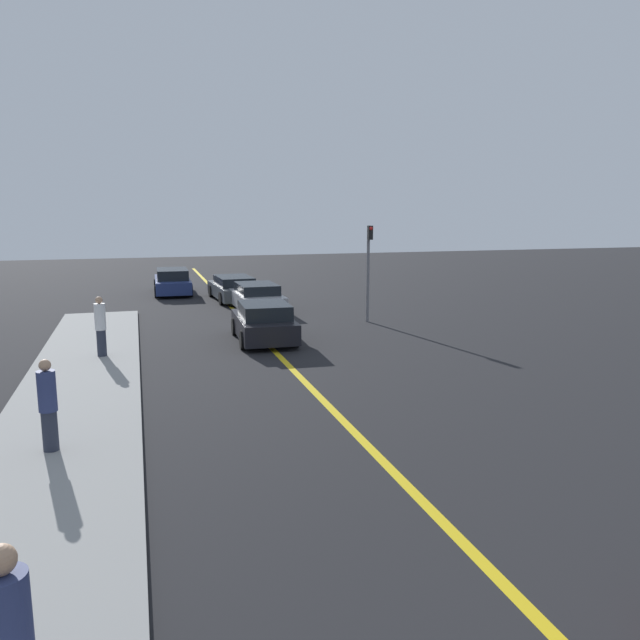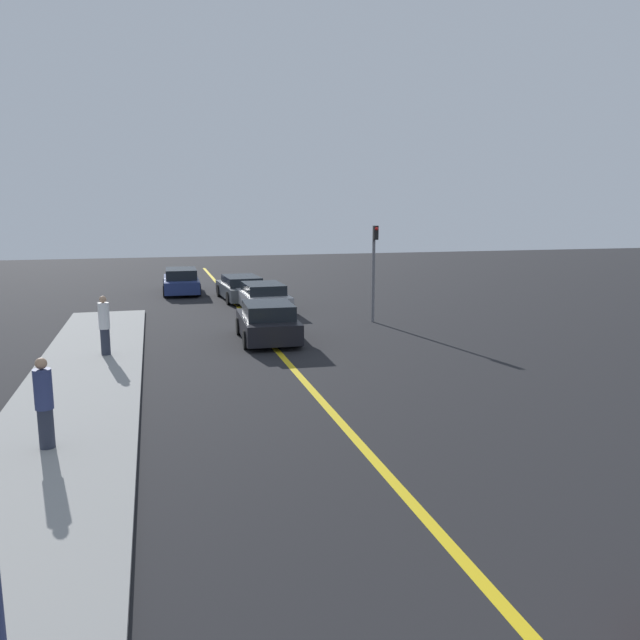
{
  "view_description": "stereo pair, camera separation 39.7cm",
  "coord_description": "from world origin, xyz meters",
  "px_view_note": "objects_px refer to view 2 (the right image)",
  "views": [
    {
      "loc": [
        -4.13,
        -0.42,
        4.55
      ],
      "look_at": [
        0.42,
        15.05,
        1.65
      ],
      "focal_mm": 35.0,
      "sensor_mm": 36.0,
      "label": 1
    },
    {
      "loc": [
        -3.75,
        -0.53,
        4.55
      ],
      "look_at": [
        0.42,
        15.05,
        1.65
      ],
      "focal_mm": 35.0,
      "sensor_mm": 36.0,
      "label": 2
    }
  ],
  "objects_px": {
    "car_parked_left_lot": "(241,288)",
    "traffic_light": "(374,263)",
    "pedestrian_far_standing": "(44,403)",
    "car_ahead_center": "(268,322)",
    "car_oncoming_far": "(181,281)",
    "pedestrian_by_sign": "(104,325)",
    "car_far_distant": "(263,297)"
  },
  "relations": [
    {
      "from": "car_ahead_center",
      "to": "car_parked_left_lot",
      "type": "xyz_separation_m",
      "value": [
        0.46,
        10.02,
        -0.05
      ]
    },
    {
      "from": "pedestrian_by_sign",
      "to": "car_ahead_center",
      "type": "bearing_deg",
      "value": 13.24
    },
    {
      "from": "car_oncoming_far",
      "to": "car_parked_left_lot",
      "type": "bearing_deg",
      "value": -49.4
    },
    {
      "from": "pedestrian_far_standing",
      "to": "car_parked_left_lot",
      "type": "bearing_deg",
      "value": 71.63
    },
    {
      "from": "car_oncoming_far",
      "to": "pedestrian_far_standing",
      "type": "distance_m",
      "value": 22.62
    },
    {
      "from": "car_far_distant",
      "to": "pedestrian_by_sign",
      "type": "xyz_separation_m",
      "value": [
        -6.25,
        -7.85,
        0.43
      ]
    },
    {
      "from": "car_parked_left_lot",
      "to": "car_oncoming_far",
      "type": "relative_size",
      "value": 1.0
    },
    {
      "from": "car_ahead_center",
      "to": "car_far_distant",
      "type": "height_order",
      "value": "car_ahead_center"
    },
    {
      "from": "car_oncoming_far",
      "to": "traffic_light",
      "type": "distance_m",
      "value": 13.2
    },
    {
      "from": "car_parked_left_lot",
      "to": "traffic_light",
      "type": "relative_size",
      "value": 1.24
    },
    {
      "from": "car_parked_left_lot",
      "to": "car_ahead_center",
      "type": "bearing_deg",
      "value": -95.71
    },
    {
      "from": "car_ahead_center",
      "to": "car_parked_left_lot",
      "type": "relative_size",
      "value": 0.83
    },
    {
      "from": "car_parked_left_lot",
      "to": "pedestrian_far_standing",
      "type": "relative_size",
      "value": 2.77
    },
    {
      "from": "car_far_distant",
      "to": "pedestrian_far_standing",
      "type": "xyz_separation_m",
      "value": [
        -6.8,
        -15.53,
        0.38
      ]
    },
    {
      "from": "car_ahead_center",
      "to": "car_oncoming_far",
      "type": "xyz_separation_m",
      "value": [
        -2.32,
        13.43,
        -0.0
      ]
    },
    {
      "from": "car_oncoming_far",
      "to": "traffic_light",
      "type": "height_order",
      "value": "traffic_light"
    },
    {
      "from": "car_parked_left_lot",
      "to": "pedestrian_far_standing",
      "type": "height_order",
      "value": "pedestrian_far_standing"
    },
    {
      "from": "pedestrian_by_sign",
      "to": "car_far_distant",
      "type": "bearing_deg",
      "value": 51.5
    },
    {
      "from": "car_ahead_center",
      "to": "pedestrian_far_standing",
      "type": "relative_size",
      "value": 2.29
    },
    {
      "from": "pedestrian_far_standing",
      "to": "traffic_light",
      "type": "relative_size",
      "value": 0.45
    },
    {
      "from": "pedestrian_far_standing",
      "to": "traffic_light",
      "type": "xyz_separation_m",
      "value": [
        10.58,
        11.34,
        1.41
      ]
    },
    {
      "from": "car_far_distant",
      "to": "car_parked_left_lot",
      "type": "xyz_separation_m",
      "value": [
        -0.51,
        3.4,
        -0.0
      ]
    },
    {
      "from": "car_ahead_center",
      "to": "traffic_light",
      "type": "xyz_separation_m",
      "value": [
        4.76,
        2.43,
        1.74
      ]
    },
    {
      "from": "traffic_light",
      "to": "car_far_distant",
      "type": "bearing_deg",
      "value": 132.09
    },
    {
      "from": "car_oncoming_far",
      "to": "pedestrian_far_standing",
      "type": "height_order",
      "value": "pedestrian_far_standing"
    },
    {
      "from": "car_far_distant",
      "to": "pedestrian_by_sign",
      "type": "height_order",
      "value": "pedestrian_by_sign"
    },
    {
      "from": "car_oncoming_far",
      "to": "pedestrian_by_sign",
      "type": "xyz_separation_m",
      "value": [
        -2.95,
        -14.67,
        0.39
      ]
    },
    {
      "from": "traffic_light",
      "to": "pedestrian_far_standing",
      "type": "bearing_deg",
      "value": -133.02
    },
    {
      "from": "car_parked_left_lot",
      "to": "car_oncoming_far",
      "type": "height_order",
      "value": "car_oncoming_far"
    },
    {
      "from": "car_ahead_center",
      "to": "traffic_light",
      "type": "relative_size",
      "value": 1.03
    },
    {
      "from": "car_parked_left_lot",
      "to": "traffic_light",
      "type": "height_order",
      "value": "traffic_light"
    },
    {
      "from": "pedestrian_far_standing",
      "to": "pedestrian_by_sign",
      "type": "bearing_deg",
      "value": 85.89
    }
  ]
}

